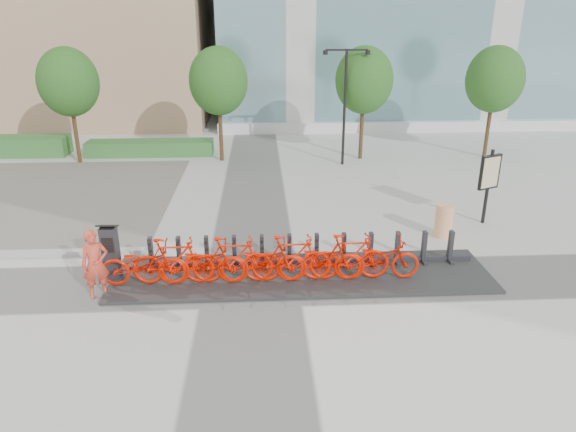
{
  "coord_description": "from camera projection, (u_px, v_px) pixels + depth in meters",
  "views": [
    {
      "loc": [
        0.28,
        -11.39,
        6.18
      ],
      "look_at": [
        1.0,
        1.5,
        1.2
      ],
      "focal_mm": 32.0,
      "sensor_mm": 36.0,
      "label": 1
    }
  ],
  "objects": [
    {
      "name": "bike_8",
      "position": [
        378.0,
        258.0,
        12.72
      ],
      "size": [
        2.06,
        0.72,
        1.08
      ],
      "primitive_type": "imported",
      "rotation": [
        0.0,
        0.0,
        1.57
      ],
      "color": "red",
      "rests_on": "dock_pad"
    },
    {
      "name": "tree_2",
      "position": [
        364.0,
        80.0,
        22.97
      ],
      "size": [
        2.6,
        2.6,
        5.1
      ],
      "color": "brown",
      "rests_on": "ground"
    },
    {
      "name": "bike_0",
      "position": [
        143.0,
        264.0,
        12.42
      ],
      "size": [
        2.06,
        0.72,
        1.08
      ],
      "primitive_type": "imported",
      "rotation": [
        0.0,
        0.0,
        1.57
      ],
      "color": "red",
      "rests_on": "dock_pad"
    },
    {
      "name": "streetlamp",
      "position": [
        345.0,
        94.0,
        22.15
      ],
      "size": [
        2.0,
        0.2,
        5.0
      ],
      "color": "black",
      "rests_on": "ground"
    },
    {
      "name": "construction_barrel",
      "position": [
        444.0,
        221.0,
        15.38
      ],
      "size": [
        0.61,
        0.61,
        1.02
      ],
      "primitive_type": "cylinder",
      "rotation": [
        0.0,
        0.0,
        0.17
      ],
      "color": "#FF7900",
      "rests_on": "ground"
    },
    {
      "name": "bike_5",
      "position": [
        292.0,
        258.0,
        12.58
      ],
      "size": [
        2.0,
        0.56,
        1.2
      ],
      "primitive_type": "imported",
      "rotation": [
        0.0,
        0.0,
        1.57
      ],
      "color": "red",
      "rests_on": "dock_pad"
    },
    {
      "name": "worker_red",
      "position": [
        95.0,
        264.0,
        11.92
      ],
      "size": [
        0.71,
        0.58,
        1.69
      ],
      "primitive_type": "imported",
      "rotation": [
        0.0,
        0.0,
        0.34
      ],
      "color": "#D6442E",
      "rests_on": "ground"
    },
    {
      "name": "bike_2",
      "position": [
        203.0,
        263.0,
        12.49
      ],
      "size": [
        2.06,
        0.72,
        1.08
      ],
      "primitive_type": "imported",
      "rotation": [
        0.0,
        0.0,
        1.57
      ],
      "color": "red",
      "rests_on": "dock_pad"
    },
    {
      "name": "tree_3",
      "position": [
        495.0,
        80.0,
        23.28
      ],
      "size": [
        2.6,
        2.6,
        5.1
      ],
      "color": "brown",
      "rests_on": "ground"
    },
    {
      "name": "hedge_b",
      "position": [
        151.0,
        148.0,
        24.73
      ],
      "size": [
        6.0,
        1.2,
        0.7
      ],
      "primitive_type": "cube",
      "color": "#2C642D",
      "rests_on": "ground"
    },
    {
      "name": "kiosk",
      "position": [
        111.0,
        251.0,
        12.73
      ],
      "size": [
        0.47,
        0.39,
        1.47
      ],
      "rotation": [
        0.0,
        0.0,
        -0.04
      ],
      "color": "#28282D",
      "rests_on": "dock_pad"
    },
    {
      "name": "bike_1",
      "position": [
        173.0,
        261.0,
        12.43
      ],
      "size": [
        2.0,
        0.56,
        1.2
      ],
      "primitive_type": "imported",
      "rotation": [
        0.0,
        0.0,
        1.57
      ],
      "color": "red",
      "rests_on": "dock_pad"
    },
    {
      "name": "bike_6",
      "position": [
        321.0,
        260.0,
        12.64
      ],
      "size": [
        2.06,
        0.72,
        1.08
      ],
      "primitive_type": "imported",
      "rotation": [
        0.0,
        0.0,
        1.57
      ],
      "color": "red",
      "rests_on": "dock_pad"
    },
    {
      "name": "bike_7",
      "position": [
        350.0,
        257.0,
        12.66
      ],
      "size": [
        2.0,
        0.56,
        1.2
      ],
      "primitive_type": "imported",
      "rotation": [
        0.0,
        0.0,
        1.57
      ],
      "color": "red",
      "rests_on": "dock_pad"
    },
    {
      "name": "dock_pad",
      "position": [
        302.0,
        275.0,
        13.16
      ],
      "size": [
        9.6,
        2.4,
        0.08
      ],
      "primitive_type": "cube",
      "color": "#2D2D2D",
      "rests_on": "ground"
    },
    {
      "name": "map_sign",
      "position": [
        489.0,
        175.0,
        16.05
      ],
      "size": [
        0.77,
        0.43,
        2.42
      ],
      "rotation": [
        0.0,
        0.0,
        0.43
      ],
      "color": "black",
      "rests_on": "ground"
    },
    {
      "name": "tree_0",
      "position": [
        68.0,
        82.0,
        22.29
      ],
      "size": [
        2.6,
        2.6,
        5.1
      ],
      "color": "brown",
      "rests_on": "ground"
    },
    {
      "name": "bike_4",
      "position": [
        262.0,
        261.0,
        12.57
      ],
      "size": [
        2.06,
        0.72,
        1.08
      ],
      "primitive_type": "imported",
      "rotation": [
        0.0,
        0.0,
        1.57
      ],
      "color": "red",
      "rests_on": "dock_pad"
    },
    {
      "name": "ground",
      "position": [
        251.0,
        283.0,
        12.82
      ],
      "size": [
        120.0,
        120.0,
        0.0
      ],
      "primitive_type": "plane",
      "color": "silver"
    },
    {
      "name": "dock_rail_posts",
      "position": [
        303.0,
        250.0,
        13.43
      ],
      "size": [
        8.02,
        0.5,
        0.85
      ],
      "primitive_type": null,
      "color": "#28282D",
      "rests_on": "dock_pad"
    },
    {
      "name": "bike_3",
      "position": [
        233.0,
        260.0,
        12.51
      ],
      "size": [
        2.0,
        0.56,
        1.2
      ],
      "primitive_type": "imported",
      "rotation": [
        0.0,
        0.0,
        1.57
      ],
      "color": "red",
      "rests_on": "dock_pad"
    },
    {
      "name": "tree_1",
      "position": [
        218.0,
        81.0,
        22.63
      ],
      "size": [
        2.6,
        2.6,
        5.1
      ],
      "color": "brown",
      "rests_on": "ground"
    }
  ]
}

